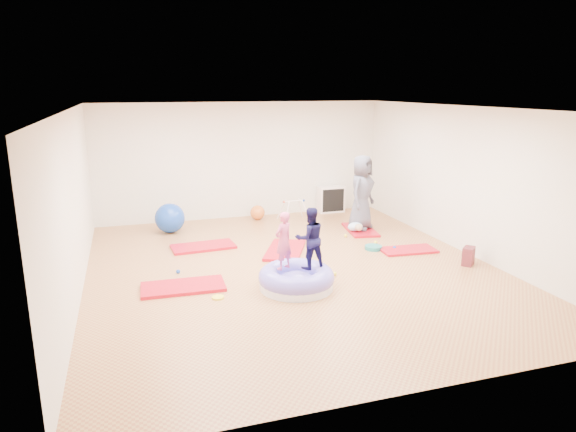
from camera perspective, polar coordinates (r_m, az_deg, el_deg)
name	(u,v)px	position (r m, az deg, el deg)	size (l,w,h in m)	color
room	(293,192)	(8.78, 0.59, 2.71)	(7.01, 8.01, 2.81)	#9C5735
gym_mat_front_left	(183,287)	(8.47, -11.57, -7.71)	(1.32, 0.66, 0.05)	#D10133
gym_mat_mid_left	(203,247)	(10.46, -9.39, -3.37)	(1.24, 0.62, 0.05)	#D10133
gym_mat_center_back	(285,250)	(10.09, -0.32, -3.82)	(1.33, 0.66, 0.06)	#D10133
gym_mat_right	(408,250)	(10.39, 13.21, -3.70)	(1.08, 0.54, 0.04)	#D10133
gym_mat_rear_right	(360,230)	(11.64, 8.03, -1.52)	(1.16, 0.58, 0.05)	#D10133
inflatable_cushion	(296,279)	(8.27, 0.93, -7.04)	(1.22, 1.22, 0.38)	white
child_pink	(283,238)	(8.12, -0.51, -2.43)	(0.34, 0.23, 0.94)	#DA507E
child_navy	(310,235)	(8.15, 2.46, -2.15)	(0.49, 0.38, 1.01)	#110E37
adult_caregiver	(362,192)	(11.47, 8.18, 2.62)	(0.81, 0.53, 1.65)	#4E4F5E
infant	(356,227)	(11.37, 7.58, -1.20)	(0.35, 0.36, 0.21)	#B3D2F4
ball_pit_balls	(330,255)	(9.79, 4.68, -4.39)	(4.32, 2.15, 0.07)	yellow
exercise_ball_blue	(170,218)	(11.62, -12.99, -0.23)	(0.66, 0.66, 0.66)	#1640AE
exercise_ball_orange	(258,213)	(12.48, -3.40, 0.39)	(0.35, 0.35, 0.35)	orange
infant_play_gym	(294,207)	(12.25, 0.65, 0.95)	(0.67, 0.64, 0.52)	white
cube_shelf	(331,199)	(13.25, 4.80, 1.88)	(0.67, 0.33, 0.67)	white
balance_disc	(373,248)	(10.36, 9.47, -3.47)	(0.34, 0.34, 0.08)	#207D7A
backpack	(468,256)	(9.87, 19.41, -4.22)	(0.29, 0.18, 0.33)	maroon
yellow_toy	(218,297)	(8.01, -7.80, -8.95)	(0.19, 0.19, 0.03)	yellow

